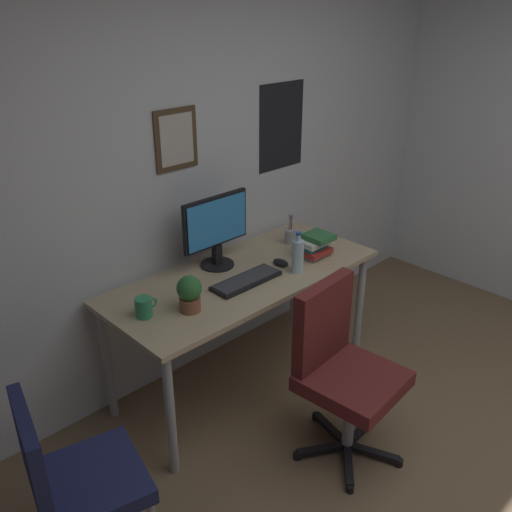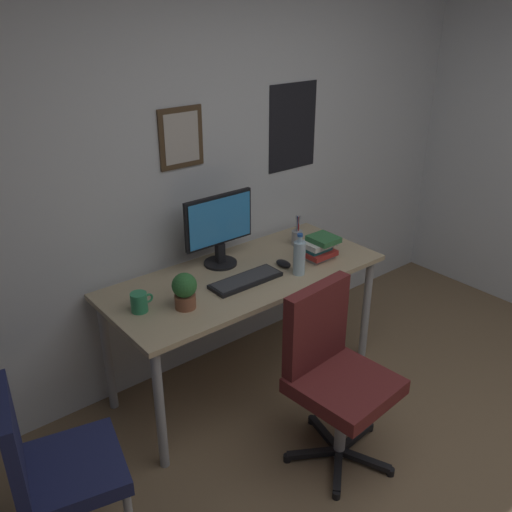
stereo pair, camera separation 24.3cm
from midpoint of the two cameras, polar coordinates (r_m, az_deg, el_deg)
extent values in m
cube|color=silver|center=(3.42, -1.84, 9.53)|extent=(4.40, 0.08, 2.60)
cube|color=#4C3823|center=(3.17, -5.55, 12.01)|extent=(0.28, 0.02, 0.34)
cube|color=beige|center=(3.16, -5.44, 11.98)|extent=(0.22, 0.00, 0.28)
cube|color=black|center=(3.71, 5.72, 13.07)|extent=(0.40, 0.01, 0.56)
cube|color=tan|center=(3.22, 1.04, -2.11)|extent=(1.66, 0.71, 0.03)
cylinder|color=#9EA0A5|center=(2.86, -7.40, -15.52)|extent=(0.05, 0.05, 0.73)
cylinder|color=#9EA0A5|center=(3.73, 13.13, -5.42)|extent=(0.05, 0.05, 0.73)
cylinder|color=#9EA0A5|center=(3.28, -12.99, -10.03)|extent=(0.05, 0.05, 0.73)
cylinder|color=#9EA0A5|center=(4.06, 6.68, -2.22)|extent=(0.05, 0.05, 0.73)
cube|color=#591E1E|center=(2.88, 11.56, -13.07)|extent=(0.50, 0.50, 0.08)
cube|color=#591E1E|center=(2.82, 8.71, -7.14)|extent=(0.42, 0.10, 0.45)
cylinder|color=#9EA0A5|center=(3.04, 11.14, -16.78)|extent=(0.06, 0.06, 0.42)
cube|color=black|center=(3.25, 12.39, -17.84)|extent=(0.28, 0.06, 0.03)
cylinder|color=black|center=(3.35, 13.79, -16.79)|extent=(0.04, 0.04, 0.04)
cube|color=black|center=(3.24, 9.35, -17.66)|extent=(0.10, 0.28, 0.03)
cylinder|color=black|center=(3.33, 7.92, -16.43)|extent=(0.04, 0.04, 0.04)
cube|color=black|center=(3.13, 8.28, -19.53)|extent=(0.26, 0.18, 0.03)
cylinder|color=black|center=(3.11, 5.61, -20.08)|extent=(0.04, 0.04, 0.04)
cube|color=black|center=(3.06, 10.85, -20.96)|extent=(0.24, 0.21, 0.03)
cylinder|color=black|center=(2.98, 10.81, -23.09)|extent=(0.04, 0.04, 0.04)
cube|color=black|center=(3.14, 13.43, -19.82)|extent=(0.15, 0.27, 0.03)
cylinder|color=black|center=(3.14, 16.02, -20.67)|extent=(0.04, 0.04, 0.04)
cube|color=#1E234C|center=(2.54, -15.76, -20.54)|extent=(0.50, 0.50, 0.07)
cube|color=#1E234C|center=(2.38, -21.12, -17.49)|extent=(0.14, 0.40, 0.40)
cylinder|color=#9EA0A5|center=(2.85, -12.18, -20.62)|extent=(0.04, 0.04, 0.41)
cylinder|color=#9EA0A5|center=(2.83, -19.78, -22.23)|extent=(0.04, 0.04, 0.41)
cylinder|color=black|center=(3.33, -1.61, -0.76)|extent=(0.20, 0.20, 0.01)
cube|color=black|center=(3.30, -1.62, 0.30)|extent=(0.05, 0.04, 0.12)
cube|color=black|center=(3.22, -1.72, 3.72)|extent=(0.46, 0.02, 0.30)
cube|color=#338CD8|center=(3.21, -1.51, 3.62)|extent=(0.43, 0.00, 0.27)
cube|color=black|center=(3.12, 1.18, -2.57)|extent=(0.43, 0.15, 0.02)
cube|color=#38383A|center=(3.11, 1.18, -2.36)|extent=(0.41, 0.13, 0.00)
ellipsoid|color=black|center=(3.31, 4.96, -0.82)|extent=(0.06, 0.11, 0.04)
cylinder|color=silver|center=(3.19, 6.66, -0.27)|extent=(0.07, 0.07, 0.20)
cylinder|color=silver|center=(3.14, 6.77, 1.70)|extent=(0.03, 0.03, 0.04)
cylinder|color=#2659B2|center=(3.13, 6.79, 2.12)|extent=(0.03, 0.03, 0.02)
cylinder|color=#2D8C59|center=(2.86, -9.59, -4.78)|extent=(0.09, 0.09, 0.10)
torus|color=#2D8C59|center=(2.88, -8.65, -4.36)|extent=(0.05, 0.01, 0.05)
cylinder|color=brown|center=(2.87, -4.89, -4.70)|extent=(0.11, 0.11, 0.07)
sphere|color=#2D6B33|center=(2.82, -4.96, -3.08)|extent=(0.13, 0.13, 0.13)
ellipsoid|color=#287A38|center=(2.82, -5.78, -2.73)|extent=(0.07, 0.08, 0.02)
ellipsoid|color=#287A38|center=(2.86, -4.75, -2.70)|extent=(0.07, 0.08, 0.02)
ellipsoid|color=#287A38|center=(2.79, -5.06, -3.34)|extent=(0.08, 0.07, 0.02)
cylinder|color=#9EA0A5|center=(3.60, 6.18, 1.85)|extent=(0.07, 0.07, 0.09)
cylinder|color=#263FBF|center=(3.58, 6.20, 3.08)|extent=(0.01, 0.01, 0.13)
cylinder|color=red|center=(3.57, 6.36, 3.02)|extent=(0.01, 0.01, 0.13)
cylinder|color=black|center=(3.57, 6.16, 3.04)|extent=(0.01, 0.01, 0.13)
cylinder|color=#9EA0A5|center=(3.57, 6.35, 3.11)|extent=(0.01, 0.03, 0.14)
cylinder|color=#9EA0A5|center=(3.56, 6.17, 3.05)|extent=(0.01, 0.02, 0.14)
cube|color=gray|center=(3.44, 8.46, -0.08)|extent=(0.17, 0.12, 0.02)
cube|color=#B22D28|center=(3.42, 8.45, 0.32)|extent=(0.19, 0.17, 0.03)
cube|color=#26727A|center=(3.41, 8.37, 0.75)|extent=(0.16, 0.11, 0.03)
cube|color=silver|center=(3.41, 8.50, 1.28)|extent=(0.20, 0.15, 0.03)
cube|color=#33723F|center=(3.38, 9.03, 1.70)|extent=(0.15, 0.17, 0.03)
camera|label=1|loc=(0.12, -87.74, 1.06)|focal=38.82mm
camera|label=2|loc=(0.12, 92.26, -1.06)|focal=38.82mm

